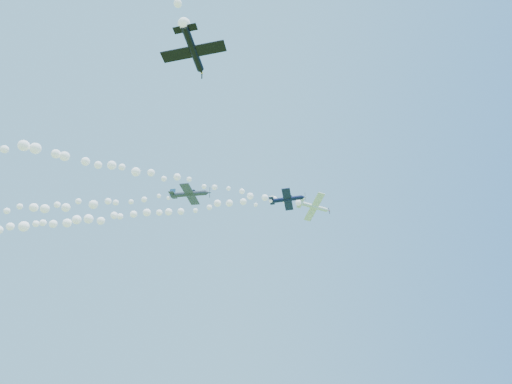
{
  "coord_description": "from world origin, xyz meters",
  "views": [
    {
      "loc": [
        -0.93,
        -62.75,
        2.0
      ],
      "look_at": [
        5.34,
        -8.76,
        44.07
      ],
      "focal_mm": 30.0,
      "sensor_mm": 36.0,
      "label": 1
    }
  ],
  "objects": [
    {
      "name": "smoke_trail_navy",
      "position": [
        -22.93,
        5.38,
        46.13
      ],
      "size": [
        64.8,
        20.36,
        2.63
      ],
      "primitive_type": null,
      "color": "white"
    },
    {
      "name": "plane_navy",
      "position": [
        11.32,
        -4.47,
        46.34
      ],
      "size": [
        6.61,
        7.0,
        1.82
      ],
      "rotation": [
        0.06,
        -0.03,
        -0.28
      ],
      "color": "#0D1439"
    },
    {
      "name": "plane_white",
      "position": [
        17.36,
        0.51,
        48.8
      ],
      "size": [
        6.65,
        6.79,
        2.46
      ],
      "rotation": [
        -0.27,
        0.07,
        0.21
      ],
      "color": "white"
    },
    {
      "name": "plane_black",
      "position": [
        -4.16,
        -37.82,
        38.25
      ],
      "size": [
        6.43,
        6.07,
        1.69
      ],
      "rotation": [
        -0.04,
        -0.09,
        1.27
      ],
      "color": "black"
    },
    {
      "name": "smoke_trail_white",
      "position": [
        -20.75,
        -7.7,
        48.51
      ],
      "size": [
        72.41,
        17.49,
        2.83
      ],
      "primitive_type": null,
      "color": "white"
    },
    {
      "name": "plane_grey",
      "position": [
        -5.04,
        -9.7,
        42.05
      ],
      "size": [
        6.62,
        6.94,
        2.0
      ],
      "rotation": [
        0.16,
        0.0,
        -0.25
      ],
      "color": "#33394B"
    }
  ]
}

